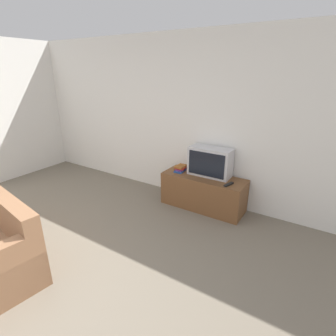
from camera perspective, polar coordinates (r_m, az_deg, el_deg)
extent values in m
plane|color=#756B5B|center=(3.10, -32.67, -24.71)|extent=(14.00, 14.00, 0.00)
cube|color=white|center=(4.39, 1.38, 10.77)|extent=(9.00, 0.06, 2.60)
cube|color=brown|center=(4.14, 7.68, -5.17)|extent=(1.28, 0.48, 0.52)
cube|color=silver|center=(4.02, 9.17, 1.36)|extent=(0.64, 0.28, 0.44)
cube|color=black|center=(3.90, 8.29, 0.76)|extent=(0.56, 0.01, 0.36)
cube|color=#23478E|center=(4.20, 2.66, -0.55)|extent=(0.15, 0.22, 0.03)
cube|color=#7A3884|center=(4.20, 2.82, -0.25)|extent=(0.11, 0.18, 0.02)
cube|color=#B72D28|center=(4.20, 2.75, 0.09)|extent=(0.17, 0.17, 0.02)
cube|color=#995623|center=(4.19, 2.77, 0.38)|extent=(0.13, 0.20, 0.03)
cube|color=black|center=(3.80, 13.06, -3.48)|extent=(0.09, 0.19, 0.02)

